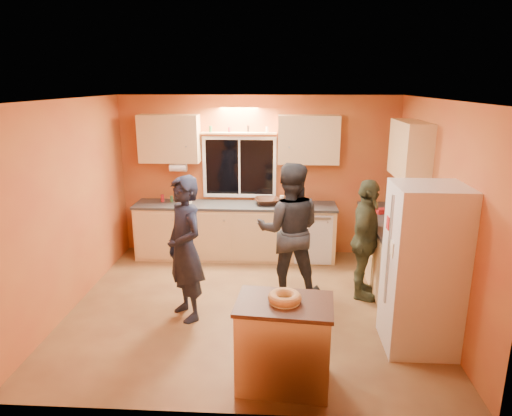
# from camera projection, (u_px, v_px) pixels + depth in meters

# --- Properties ---
(ground) EXTENTS (4.50, 4.50, 0.00)m
(ground) POSITION_uv_depth(u_px,v_px,m) (249.00, 305.00, 5.90)
(ground) COLOR brown
(ground) RESTS_ON ground
(room_shell) EXTENTS (4.54, 4.04, 2.61)m
(room_shell) POSITION_uv_depth(u_px,v_px,m) (261.00, 177.00, 5.86)
(room_shell) COLOR #BF7231
(room_shell) RESTS_ON ground
(back_counter) EXTENTS (4.23, 0.62, 0.90)m
(back_counter) POSITION_uv_depth(u_px,v_px,m) (258.00, 231.00, 7.42)
(back_counter) COLOR #DCB173
(back_counter) RESTS_ON ground
(right_counter) EXTENTS (0.62, 1.84, 0.90)m
(right_counter) POSITION_uv_depth(u_px,v_px,m) (396.00, 262.00, 6.16)
(right_counter) COLOR #DCB173
(right_counter) RESTS_ON ground
(refrigerator) EXTENTS (0.72, 0.70, 1.80)m
(refrigerator) POSITION_uv_depth(u_px,v_px,m) (423.00, 269.00, 4.79)
(refrigerator) COLOR silver
(refrigerator) RESTS_ON ground
(island) EXTENTS (0.94, 0.68, 0.86)m
(island) POSITION_uv_depth(u_px,v_px,m) (284.00, 343.00, 4.27)
(island) COLOR #DCB173
(island) RESTS_ON ground
(bundt_pastry) EXTENTS (0.31, 0.31, 0.09)m
(bundt_pastry) POSITION_uv_depth(u_px,v_px,m) (285.00, 298.00, 4.14)
(bundt_pastry) COLOR tan
(bundt_pastry) RESTS_ON island
(person_left) EXTENTS (0.72, 0.77, 1.76)m
(person_left) POSITION_uv_depth(u_px,v_px,m) (185.00, 249.00, 5.41)
(person_left) COLOR black
(person_left) RESTS_ON ground
(person_center) EXTENTS (0.89, 0.70, 1.80)m
(person_center) POSITION_uv_depth(u_px,v_px,m) (289.00, 230.00, 6.02)
(person_center) COLOR black
(person_center) RESTS_ON ground
(person_right) EXTENTS (0.67, 1.02, 1.61)m
(person_right) POSITION_uv_depth(u_px,v_px,m) (365.00, 240.00, 5.95)
(person_right) COLOR #2F3220
(person_right) RESTS_ON ground
(mixing_bowl) EXTENTS (0.44, 0.44, 0.10)m
(mixing_bowl) POSITION_uv_depth(u_px,v_px,m) (267.00, 201.00, 7.31)
(mixing_bowl) COLOR black
(mixing_bowl) RESTS_ON back_counter
(utensil_crock) EXTENTS (0.14, 0.14, 0.17)m
(utensil_crock) POSITION_uv_depth(u_px,v_px,m) (188.00, 198.00, 7.36)
(utensil_crock) COLOR beige
(utensil_crock) RESTS_ON back_counter
(potted_plant) EXTENTS (0.34, 0.32, 0.30)m
(potted_plant) POSITION_uv_depth(u_px,v_px,m) (415.00, 234.00, 5.39)
(potted_plant) COLOR gray
(potted_plant) RESTS_ON right_counter
(red_box) EXTENTS (0.19, 0.17, 0.07)m
(red_box) POSITION_uv_depth(u_px,v_px,m) (381.00, 211.00, 6.80)
(red_box) COLOR #A6191C
(red_box) RESTS_ON right_counter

